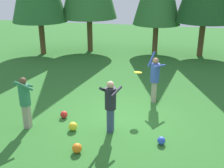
# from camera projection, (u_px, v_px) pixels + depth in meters

# --- Properties ---
(ground_plane) EXTENTS (40.00, 40.00, 0.00)m
(ground_plane) POSITION_uv_depth(u_px,v_px,m) (120.00, 117.00, 9.46)
(ground_plane) COLOR #2D6B28
(person_thrower) EXTENTS (0.68, 0.68, 1.93)m
(person_thrower) POSITION_uv_depth(u_px,v_px,m) (155.00, 76.00, 10.26)
(person_thrower) COLOR gray
(person_thrower) RESTS_ON ground_plane
(person_catcher) EXTENTS (0.63, 0.67, 1.66)m
(person_catcher) POSITION_uv_depth(u_px,v_px,m) (110.00, 102.00, 8.22)
(person_catcher) COLOR #38476B
(person_catcher) RESTS_ON ground_plane
(person_bystander) EXTENTS (0.73, 0.71, 1.68)m
(person_bystander) POSITION_uv_depth(u_px,v_px,m) (25.00, 99.00, 8.44)
(person_bystander) COLOR gray
(person_bystander) RESTS_ON ground_plane
(frisbee) EXTENTS (0.33, 0.33, 0.06)m
(frisbee) POSITION_uv_depth(u_px,v_px,m) (138.00, 72.00, 9.55)
(frisbee) COLOR yellow
(ball_orange) EXTENTS (0.27, 0.27, 0.27)m
(ball_orange) POSITION_uv_depth(u_px,v_px,m) (77.00, 148.00, 7.47)
(ball_orange) COLOR orange
(ball_orange) RESTS_ON ground_plane
(ball_blue) EXTENTS (0.23, 0.23, 0.23)m
(ball_blue) POSITION_uv_depth(u_px,v_px,m) (161.00, 141.00, 7.86)
(ball_blue) COLOR blue
(ball_blue) RESTS_ON ground_plane
(ball_red) EXTENTS (0.25, 0.25, 0.25)m
(ball_red) POSITION_uv_depth(u_px,v_px,m) (64.00, 115.00, 9.35)
(ball_red) COLOR red
(ball_red) RESTS_ON ground_plane
(ball_yellow) EXTENTS (0.28, 0.28, 0.28)m
(ball_yellow) POSITION_uv_depth(u_px,v_px,m) (73.00, 126.00, 8.58)
(ball_yellow) COLOR yellow
(ball_yellow) RESTS_ON ground_plane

